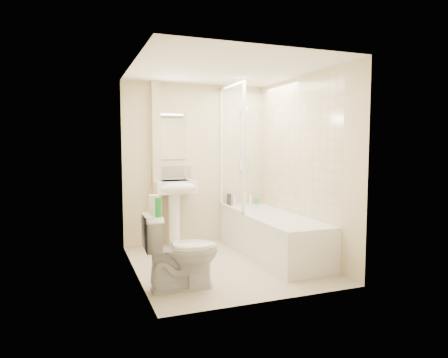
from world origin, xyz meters
name	(u,v)px	position (x,y,z in m)	size (l,w,h in m)	color
floor	(225,264)	(0.00, 0.00, 0.00)	(2.50, 2.50, 0.00)	beige
wall_back	(196,164)	(0.00, 1.25, 1.20)	(2.20, 0.02, 2.40)	beige
wall_left	(135,171)	(-1.10, 0.00, 1.20)	(0.02, 2.50, 2.40)	beige
wall_right	(303,167)	(1.10, 0.00, 1.20)	(0.02, 2.50, 2.40)	beige
ceiling	(225,69)	(0.00, 0.00, 2.40)	(2.20, 2.50, 0.02)	white
tile_back	(242,149)	(0.75, 1.24, 1.42)	(0.70, 0.01, 1.75)	beige
tile_right	(295,150)	(1.09, 0.20, 1.42)	(0.01, 2.10, 1.75)	beige
pipe_boxing	(156,165)	(-0.62, 1.19, 1.20)	(0.12, 0.12, 2.40)	beige
splashback	(171,176)	(-0.39, 1.24, 1.03)	(0.60, 0.01, 0.30)	beige
mirror	(171,139)	(-0.39, 1.24, 1.58)	(0.46, 0.01, 0.60)	white
strip_light	(171,113)	(-0.39, 1.22, 1.95)	(0.42, 0.07, 0.07)	silver
bathtub	(272,234)	(0.75, 0.20, 0.29)	(0.70, 2.10, 0.55)	white
shower_screen	(232,148)	(0.40, 0.80, 1.45)	(0.04, 0.92, 1.80)	white
shower_fixture	(243,141)	(0.75, 1.19, 1.55)	(0.10, 0.16, 0.99)	white
pedestal_sink	(175,194)	(-0.39, 1.01, 0.78)	(0.58, 0.52, 1.12)	white
bottle_black_a	(229,200)	(0.50, 1.16, 0.64)	(0.07, 0.07, 0.19)	black
bottle_white_a	(234,200)	(0.59, 1.16, 0.63)	(0.05, 0.05, 0.16)	white
bottle_cream	(246,199)	(0.79, 1.16, 0.64)	(0.05, 0.05, 0.19)	beige
bottle_white_b	(250,200)	(0.86, 1.16, 0.62)	(0.06, 0.06, 0.15)	white
bottle_green	(257,201)	(0.97, 1.16, 0.59)	(0.06, 0.06, 0.09)	green
toilet	(181,251)	(-0.72, -0.60, 0.39)	(0.79, 0.47, 0.79)	white
toilet_roll_lower	(155,210)	(-0.98, -0.54, 0.83)	(0.12, 0.12, 0.09)	white
toilet_roll_upper	(154,200)	(-0.98, -0.52, 0.93)	(0.11, 0.11, 0.11)	white
green_bottle	(158,207)	(-0.98, -0.71, 0.88)	(0.07, 0.07, 0.19)	green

